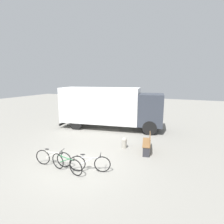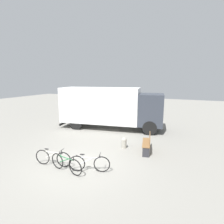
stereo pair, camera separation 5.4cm
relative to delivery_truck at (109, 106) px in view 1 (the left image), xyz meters
The scene contains 7 objects.
ground_plane 6.56m from the delivery_truck, 78.77° to the right, with size 60.00×60.00×0.00m, color gray.
delivery_truck is the anchor object (origin of this frame).
park_bench 5.25m from the delivery_truck, 41.69° to the right, with size 0.70×1.58×0.95m.
bicycle_near 6.82m from the delivery_truck, 88.34° to the right, with size 1.76×0.48×0.80m.
bicycle_middle 7.10m from the delivery_truck, 81.00° to the right, with size 1.77×0.45×0.80m.
bicycle_far 6.91m from the delivery_truck, 72.92° to the right, with size 1.69×0.69×0.80m.
bollard_near_bench 4.45m from the delivery_truck, 54.15° to the right, with size 0.30×0.30×0.63m.
Camera 1 is at (4.36, -6.22, 3.91)m, focal length 28.00 mm.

